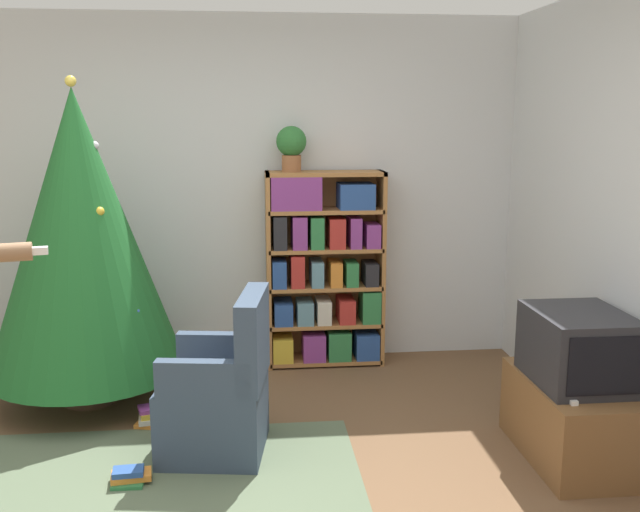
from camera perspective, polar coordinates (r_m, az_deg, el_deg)
The scene contains 11 objects.
wall_back at distance 5.45m, azimuth -7.70°, elevation 5.09°, with size 8.00×0.10×2.60m.
area_rug at distance 3.86m, azimuth -17.38°, elevation -18.28°, with size 2.67×1.65×0.01m.
bookshelf at distance 5.34m, azimuth 0.36°, elevation -1.05°, with size 0.88×0.30×1.47m.
tv_stand at distance 4.26m, azimuth 19.57°, elevation -12.24°, with size 0.51×0.86×0.44m.
television at distance 4.12m, azimuth 19.97°, elevation -6.89°, with size 0.47×0.60×0.39m.
game_remote at distance 3.90m, azimuth 19.36°, elevation -10.76°, with size 0.04×0.12×0.02m.
christmas_tree at distance 4.79m, azimuth -18.60°, elevation 1.70°, with size 1.26×1.26×2.11m.
armchair at distance 4.10m, azimuth -7.95°, elevation -11.11°, with size 0.64×0.64×0.92m.
potted_plant at distance 5.21m, azimuth -2.31°, elevation 8.84°, with size 0.22×0.22×0.33m.
book_pile_near_tree at distance 4.59m, azimuth -13.18°, elevation -12.43°, with size 0.24×0.20×0.12m.
book_pile_by_chair at distance 3.97m, azimuth -14.98°, elevation -16.68°, with size 0.22×0.16×0.09m.
Camera 1 is at (0.18, -3.11, 1.87)m, focal length 40.00 mm.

